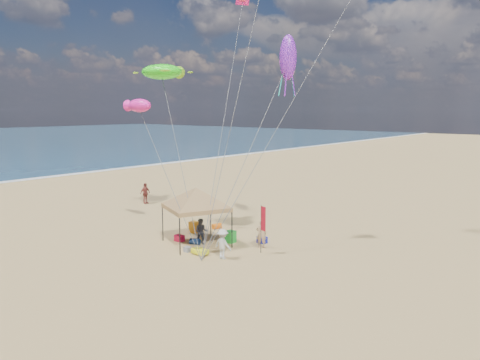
# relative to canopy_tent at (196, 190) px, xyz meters

# --- Properties ---
(ground) EXTENTS (280.00, 280.00, 0.00)m
(ground) POSITION_rel_canopy_tent_xyz_m (2.92, -2.56, -3.20)
(ground) COLOR tan
(ground) RESTS_ON ground
(canopy_tent) EXTENTS (5.71, 5.71, 3.84)m
(canopy_tent) POSITION_rel_canopy_tent_xyz_m (0.00, 0.00, 0.00)
(canopy_tent) COLOR black
(canopy_tent) RESTS_ON ground
(feather_flag) EXTENTS (0.40, 0.13, 2.65)m
(feather_flag) POSITION_rel_canopy_tent_xyz_m (3.99, 1.06, -1.41)
(feather_flag) COLOR black
(feather_flag) RESTS_ON ground
(cooler_red) EXTENTS (0.54, 0.38, 0.38)m
(cooler_red) POSITION_rel_canopy_tent_xyz_m (-1.18, -0.26, -3.01)
(cooler_red) COLOR red
(cooler_red) RESTS_ON ground
(cooler_blue) EXTENTS (0.54, 0.38, 0.38)m
(cooler_blue) POSITION_rel_canopy_tent_xyz_m (2.77, 2.62, -3.01)
(cooler_blue) COLOR #161EB5
(cooler_blue) RESTS_ON ground
(bag_navy) EXTENTS (0.69, 0.54, 0.36)m
(bag_navy) POSITION_rel_canopy_tent_xyz_m (0.02, -0.15, -3.02)
(bag_navy) COLOR #0C1C37
(bag_navy) RESTS_ON ground
(bag_orange) EXTENTS (0.54, 0.69, 0.36)m
(bag_orange) POSITION_rel_canopy_tent_xyz_m (-1.44, 3.27, -3.02)
(bag_orange) COLOR orange
(bag_orange) RESTS_ON ground
(chair_green) EXTENTS (0.50, 0.50, 0.70)m
(chair_green) POSITION_rel_canopy_tent_xyz_m (1.30, 1.51, -2.85)
(chair_green) COLOR green
(chair_green) RESTS_ON ground
(chair_yellow) EXTENTS (0.50, 0.50, 0.70)m
(chair_yellow) POSITION_rel_canopy_tent_xyz_m (-1.95, 1.70, -2.85)
(chair_yellow) COLOR orange
(chair_yellow) RESTS_ON ground
(crate_grey) EXTENTS (0.34, 0.30, 0.28)m
(crate_grey) POSITION_rel_canopy_tent_xyz_m (0.67, -1.38, -3.06)
(crate_grey) COLOR gray
(crate_grey) RESTS_ON ground
(beach_cart) EXTENTS (0.90, 0.50, 0.24)m
(beach_cart) POSITION_rel_canopy_tent_xyz_m (1.57, -1.31, -3.00)
(beach_cart) COLOR #F3F61B
(beach_cart) RESTS_ON ground
(person_near_a) EXTENTS (0.70, 0.64, 1.60)m
(person_near_a) POSITION_rel_canopy_tent_xyz_m (3.30, 1.85, -2.40)
(person_near_a) COLOR tan
(person_near_a) RESTS_ON ground
(person_near_b) EXTENTS (0.95, 0.92, 1.54)m
(person_near_b) POSITION_rel_canopy_tent_xyz_m (0.30, 0.10, -2.43)
(person_near_b) COLOR #373C4B
(person_near_b) RESTS_ON ground
(person_near_c) EXTENTS (1.03, 0.60, 1.59)m
(person_near_c) POSITION_rel_canopy_tent_xyz_m (2.96, -0.99, -2.40)
(person_near_c) COLOR beige
(person_near_c) RESTS_ON ground
(person_far_a) EXTENTS (0.49, 1.04, 1.72)m
(person_far_a) POSITION_rel_canopy_tent_xyz_m (-11.58, 5.50, -2.34)
(person_far_a) COLOR #964039
(person_far_a) RESTS_ON ground
(turtle_kite) EXTENTS (2.97, 2.39, 0.98)m
(turtle_kite) POSITION_rel_canopy_tent_xyz_m (-5.26, 2.19, 6.97)
(turtle_kite) COLOR #29FF18
(turtle_kite) RESTS_ON ground
(fish_kite) EXTENTS (1.95, 1.35, 0.79)m
(fish_kite) POSITION_rel_canopy_tent_xyz_m (-3.53, -1.03, 4.76)
(fish_kite) COLOR #FF1FA3
(fish_kite) RESTS_ON ground
(squid_kite) EXTENTS (1.22, 1.22, 2.56)m
(squid_kite) POSITION_rel_canopy_tent_xyz_m (3.29, 4.27, 7.46)
(squid_kite) COLOR purple
(squid_kite) RESTS_ON ground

